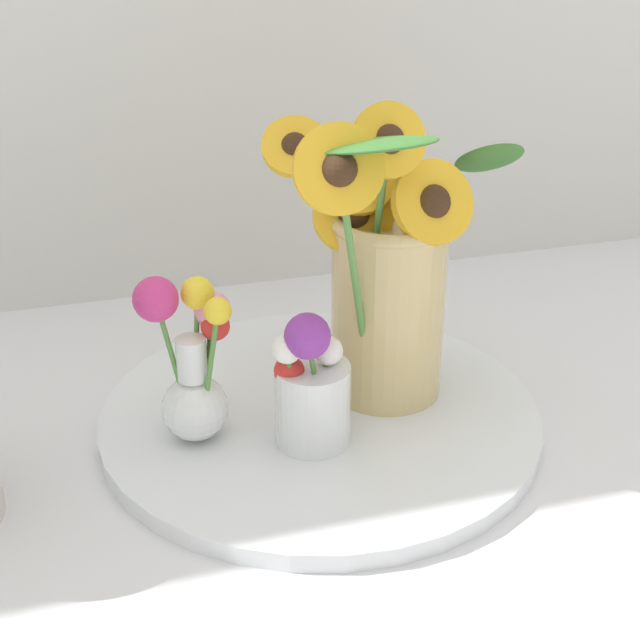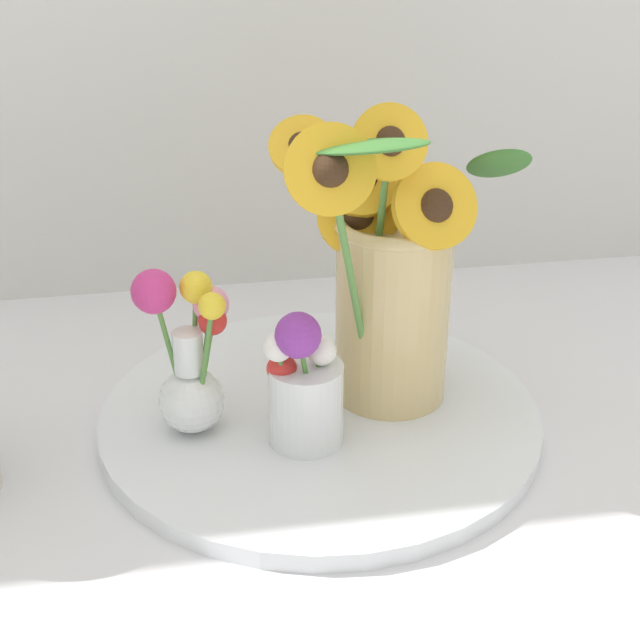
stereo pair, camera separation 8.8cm
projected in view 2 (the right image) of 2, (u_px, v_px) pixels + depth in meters
The scene contains 5 objects.
ground_plane at pixel (361, 449), 0.89m from camera, with size 6.00×6.00×0.00m, color silver.
serving_tray at pixel (320, 416), 0.93m from camera, with size 0.45×0.45×0.02m.
mason_jar_sunflowers at pixel (390, 283), 0.89m from camera, with size 0.25×0.21×0.32m.
vase_small_center at pixel (304, 390), 0.84m from camera, with size 0.08×0.07×0.15m.
vase_bulb_right at pixel (190, 359), 0.86m from camera, with size 0.09×0.07×0.17m.
Camera 2 is at (-0.17, -0.72, 0.51)m, focal length 50.00 mm.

